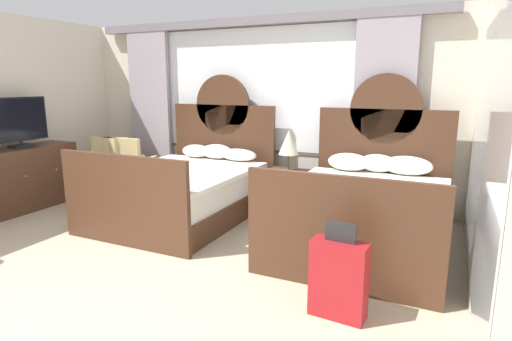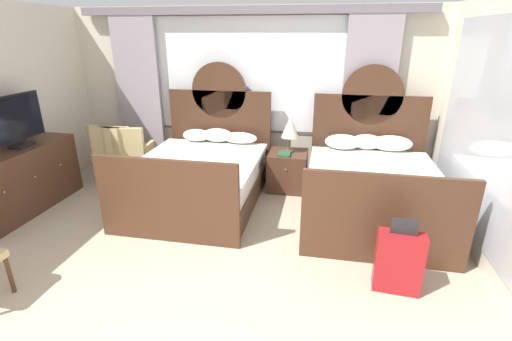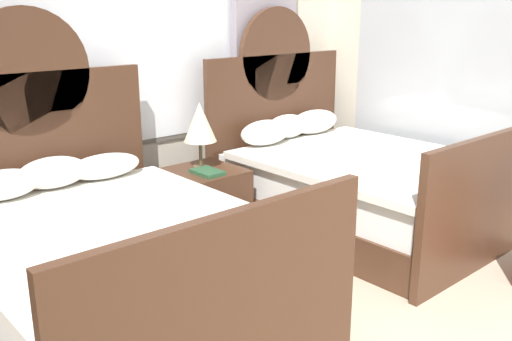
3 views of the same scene
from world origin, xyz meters
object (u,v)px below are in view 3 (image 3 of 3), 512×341
(table_lamp_on_nightstand, at_px, (200,123))
(book_on_nightstand, at_px, (207,172))
(bed_near_mirror, at_px, (356,183))
(nightstand_between_beds, at_px, (204,204))
(bed_near_window, at_px, (110,260))

(table_lamp_on_nightstand, bearing_deg, book_on_nightstand, -109.44)
(bed_near_mirror, distance_m, table_lamp_on_nightstand, 1.47)
(table_lamp_on_nightstand, relative_size, book_on_nightstand, 2.10)
(nightstand_between_beds, height_order, book_on_nightstand, book_on_nightstand)
(bed_near_mirror, bearing_deg, bed_near_window, -179.86)
(nightstand_between_beds, bearing_deg, book_on_nightstand, -111.21)
(bed_near_mirror, relative_size, nightstand_between_beds, 3.75)
(nightstand_between_beds, height_order, table_lamp_on_nightstand, table_lamp_on_nightstand)
(nightstand_between_beds, bearing_deg, table_lamp_on_nightstand, 74.86)
(bed_near_window, bearing_deg, table_lamp_on_nightstand, 30.00)
(bed_near_window, bearing_deg, nightstand_between_beds, 28.47)
(table_lamp_on_nightstand, bearing_deg, bed_near_mirror, -30.34)
(bed_near_window, bearing_deg, bed_near_mirror, 0.14)
(bed_near_mirror, bearing_deg, book_on_nightstand, 157.07)
(bed_near_mirror, relative_size, book_on_nightstand, 8.71)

